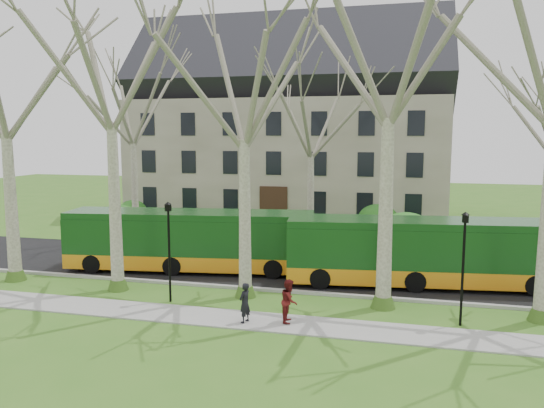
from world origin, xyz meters
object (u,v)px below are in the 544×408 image
(bus_follow, at_px, (426,251))
(pedestrian_b, at_px, (289,301))
(bus_lead, at_px, (190,240))
(pedestrian_a, at_px, (245,303))

(bus_follow, xyz_separation_m, pedestrian_b, (-5.30, -6.47, -0.80))
(bus_follow, relative_size, pedestrian_b, 7.83)
(bus_lead, xyz_separation_m, pedestrian_b, (6.74, -6.43, -0.79))
(bus_follow, bearing_deg, bus_lead, 173.13)
(bus_follow, height_order, pedestrian_a, bus_follow)
(bus_lead, distance_m, pedestrian_b, 9.35)
(bus_lead, relative_size, pedestrian_b, 7.75)
(pedestrian_a, bearing_deg, bus_follow, 155.16)
(pedestrian_b, bearing_deg, bus_follow, -44.08)
(bus_lead, bearing_deg, bus_follow, -7.55)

